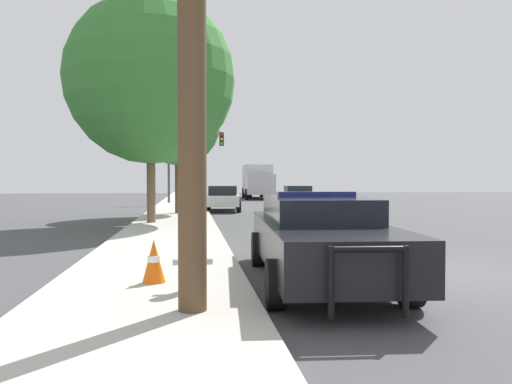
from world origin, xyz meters
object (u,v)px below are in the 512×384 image
(fire_hydrant, at_px, (193,259))
(box_truck, at_px, (258,181))
(car_background_distant, at_px, (256,189))
(traffic_cone, at_px, (154,261))
(tree_sidewalk_near, at_px, (151,80))
(car_background_oncoming, at_px, (298,195))
(police_car, at_px, (319,236))
(car_background_midblock, at_px, (223,198))
(tree_sidewalk_mid, at_px, (178,124))
(traffic_light, at_px, (192,151))

(fire_hydrant, distance_m, box_truck, 37.13)
(car_background_distant, xyz_separation_m, traffic_cone, (-6.64, -38.61, -0.33))
(tree_sidewalk_near, height_order, traffic_cone, tree_sidewalk_near)
(fire_hydrant, relative_size, car_background_distant, 0.19)
(car_background_oncoming, relative_size, tree_sidewalk_near, 0.55)
(police_car, xyz_separation_m, car_background_oncoming, (4.88, 23.96, -0.05))
(fire_hydrant, bearing_deg, box_truck, 80.90)
(car_background_midblock, bearing_deg, traffic_cone, -92.29)
(fire_hydrant, xyz_separation_m, box_truck, (5.87, 36.64, 1.03))
(car_background_oncoming, bearing_deg, car_background_midblock, 48.86)
(police_car, height_order, tree_sidewalk_mid, tree_sidewalk_mid)
(police_car, distance_m, car_background_distant, 38.48)
(traffic_light, bearing_deg, tree_sidewalk_near, -95.49)
(car_background_midblock, xyz_separation_m, box_truck, (4.18, 16.92, 0.89))
(car_background_oncoming, height_order, tree_sidewalk_mid, tree_sidewalk_mid)
(fire_hydrant, height_order, tree_sidewalk_mid, tree_sidewalk_mid)
(tree_sidewalk_near, bearing_deg, car_background_midblock, 69.28)
(police_car, height_order, car_background_distant, car_background_distant)
(fire_hydrant, bearing_deg, traffic_light, 89.89)
(police_car, relative_size, traffic_cone, 8.49)
(fire_hydrant, bearing_deg, traffic_cone, 133.73)
(fire_hydrant, height_order, tree_sidewalk_near, tree_sidewalk_near)
(car_background_distant, bearing_deg, tree_sidewalk_near, -109.24)
(car_background_distant, bearing_deg, box_truck, -98.22)
(fire_hydrant, bearing_deg, police_car, 24.53)
(car_background_oncoming, distance_m, car_background_midblock, 7.36)
(car_background_midblock, xyz_separation_m, tree_sidewalk_mid, (-2.27, -3.33, 3.54))
(car_background_oncoming, xyz_separation_m, box_truck, (-1.07, 11.75, 0.90))
(police_car, relative_size, tree_sidewalk_mid, 0.91)
(police_car, height_order, traffic_light, traffic_light)
(police_car, height_order, fire_hydrant, police_car)
(fire_hydrant, relative_size, traffic_cone, 1.25)
(tree_sidewalk_near, bearing_deg, police_car, -71.46)
(tree_sidewalk_mid, bearing_deg, car_background_distant, 73.81)
(fire_hydrant, relative_size, car_background_oncoming, 0.18)
(car_background_midblock, xyz_separation_m, car_background_distant, (4.36, 19.49, 0.08))
(car_background_distant, bearing_deg, traffic_light, -120.32)
(tree_sidewalk_mid, distance_m, tree_sidewalk_near, 5.17)
(car_background_midblock, height_order, tree_sidewalk_mid, tree_sidewalk_mid)
(car_background_oncoming, distance_m, tree_sidewalk_mid, 11.89)
(tree_sidewalk_near, xyz_separation_m, traffic_cone, (0.87, -10.81, -4.84))
(box_truck, height_order, traffic_cone, box_truck)
(traffic_light, height_order, car_background_oncoming, traffic_light)
(fire_hydrant, height_order, traffic_cone, fire_hydrant)
(police_car, relative_size, car_background_oncoming, 1.23)
(traffic_light, bearing_deg, traffic_cone, -91.37)
(fire_hydrant, height_order, car_background_oncoming, car_background_oncoming)
(police_car, xyz_separation_m, fire_hydrant, (-2.06, -0.94, -0.19))
(car_background_midblock, distance_m, tree_sidewalk_near, 10.00)
(car_background_oncoming, height_order, car_background_midblock, car_background_midblock)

